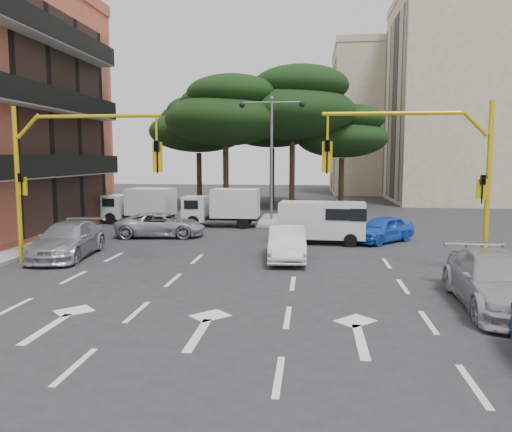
{
  "coord_description": "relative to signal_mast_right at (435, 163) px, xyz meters",
  "views": [
    {
      "loc": [
        2.57,
        -15.91,
        4.07
      ],
      "look_at": [
        0.22,
        5.11,
        1.6
      ],
      "focal_mm": 35.0,
      "sensor_mm": 36.0,
      "label": 1
    }
  ],
  "objects": [
    {
      "name": "car_silver_wagon",
      "position": [
        -14.19,
        1.36,
        -3.17
      ],
      "size": [
        2.49,
        5.09,
        1.42
      ],
      "primitive_type": "imported",
      "rotation": [
        0.0,
        0.0,
        0.1
      ],
      "color": "#A6AAAE",
      "rests_on": "ground"
    },
    {
      "name": "pine_center",
      "position": [
        -5.75,
        21.96,
        4.41
      ],
      "size": [
        9.98,
        9.98,
        11.16
      ],
      "color": "#382616",
      "rests_on": "ground"
    },
    {
      "name": "pine_back",
      "position": [
        -7.75,
        26.96,
        3.72
      ],
      "size": [
        9.15,
        9.15,
        10.23
      ],
      "color": "#382616",
      "rests_on": "ground"
    },
    {
      "name": "box_truck_b",
      "position": [
        -9.54,
        11.17,
        -2.76
      ],
      "size": [
        4.59,
        1.97,
        2.25
      ],
      "primitive_type": null,
      "rotation": [
        0.0,
        0.0,
        1.58
      ],
      "color": "silver",
      "rests_on": "ground"
    },
    {
      "name": "signal_mast_right",
      "position": [
        0.0,
        0.0,
        0.0
      ],
      "size": [
        5.79,
        0.37,
        6.0
      ],
      "color": "gold",
      "rests_on": "ground"
    },
    {
      "name": "box_truck_a",
      "position": [
        -14.92,
        12.01,
        -2.78
      ],
      "size": [
        4.68,
        2.41,
        2.2
      ],
      "primitive_type": null,
      "rotation": [
        0.0,
        0.0,
        1.45
      ],
      "color": "silver",
      "rests_on": "ground"
    },
    {
      "name": "signal_mast_left",
      "position": [
        -13.61,
        0.0,
        0.0
      ],
      "size": [
        5.79,
        0.37,
        6.0
      ],
      "color": "gold",
      "rests_on": "ground"
    },
    {
      "name": "pine_right",
      "position": [
        -1.75,
        23.96,
        2.33
      ],
      "size": [
        7.49,
        7.49,
        8.37
      ],
      "color": "#382616",
      "rests_on": "ground"
    },
    {
      "name": "ground",
      "position": [
        -6.8,
        -1.99,
        -3.88
      ],
      "size": [
        120.0,
        120.0,
        0.0
      ],
      "primitive_type": "plane",
      "color": "#28282B",
      "rests_on": "ground"
    },
    {
      "name": "apartment_beige_far",
      "position": [
        6.15,
        42.01,
        4.47
      ],
      "size": [
        16.2,
        12.15,
        16.7
      ],
      "color": "tan",
      "rests_on": "ground"
    },
    {
      "name": "car_white_hatch",
      "position": [
        -5.18,
        1.83,
        -3.2
      ],
      "size": [
        1.64,
        4.2,
        1.36
      ],
      "primitive_type": "imported",
      "rotation": [
        0.0,
        0.0,
        0.05
      ],
      "color": "silver",
      "rests_on": "ground"
    },
    {
      "name": "street_lamp_center",
      "position": [
        -6.8,
        14.01,
        1.54
      ],
      "size": [
        4.16,
        0.36,
        7.77
      ],
      "color": "slate",
      "rests_on": "median_strip"
    },
    {
      "name": "car_silver_cross_a",
      "position": [
        -11.97,
        6.94,
        -3.25
      ],
      "size": [
        4.75,
        2.61,
        1.26
      ],
      "primitive_type": "imported",
      "rotation": [
        0.0,
        0.0,
        1.69
      ],
      "color": "#A6A9AE",
      "rests_on": "ground"
    },
    {
      "name": "car_blue_compact",
      "position": [
        -0.8,
        6.54,
        -3.25
      ],
      "size": [
        3.64,
        3.75,
        1.27
      ],
      "primitive_type": "imported",
      "rotation": [
        0.0,
        0.0,
        -0.75
      ],
      "color": "blue",
      "rests_on": "ground"
    },
    {
      "name": "apartment_beige_near",
      "position": [
        13.15,
        30.01,
        5.47
      ],
      "size": [
        20.2,
        12.15,
        18.7
      ],
      "color": "tan",
      "rests_on": "ground"
    },
    {
      "name": "pine_left_far",
      "position": [
        -13.75,
        23.96,
        3.03
      ],
      "size": [
        8.32,
        8.32,
        9.3
      ],
      "color": "#382616",
      "rests_on": "ground"
    },
    {
      "name": "car_silver_parked",
      "position": [
        0.8,
        -4.04,
        -3.14
      ],
      "size": [
        2.28,
        5.2,
        1.49
      ],
      "primitive_type": "imported",
      "rotation": [
        0.0,
        0.0,
        -0.04
      ],
      "color": "#AAACB2",
      "rests_on": "ground"
    },
    {
      "name": "median_strip",
      "position": [
        -6.8,
        14.01,
        -3.81
      ],
      "size": [
        1.4,
        6.0,
        0.15
      ],
      "primitive_type": "cube",
      "color": "gray",
      "rests_on": "ground"
    },
    {
      "name": "pine_left_near",
      "position": [
        -10.75,
        19.96,
        3.72
      ],
      "size": [
        9.15,
        9.15,
        10.23
      ],
      "color": "#382616",
      "rests_on": "ground"
    },
    {
      "name": "van_white",
      "position": [
        -3.71,
        5.96,
        -2.88
      ],
      "size": [
        4.16,
        2.11,
        2.02
      ],
      "primitive_type": null,
      "rotation": [
        0.0,
        0.0,
        -1.64
      ],
      "color": "silver",
      "rests_on": "ground"
    }
  ]
}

